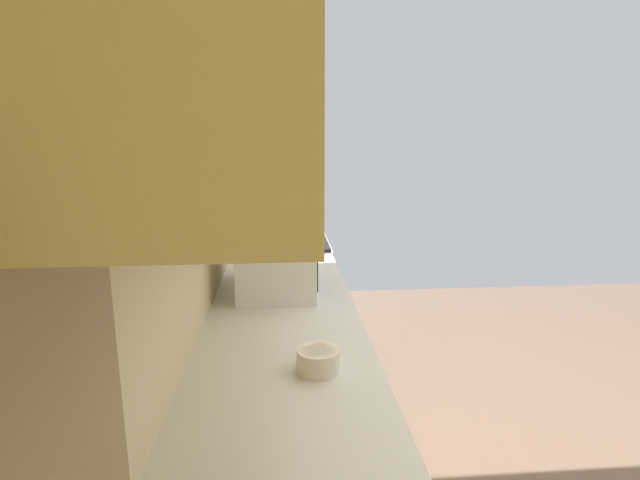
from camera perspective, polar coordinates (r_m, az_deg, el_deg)
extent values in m
cube|color=beige|center=(1.74, -16.52, 2.47)|extent=(3.98, 0.12, 2.66)
cube|color=silver|center=(1.44, -4.60, -16.78)|extent=(3.00, 0.61, 0.02)
cube|color=#332819|center=(1.90, 5.55, -25.47)|extent=(0.01, 0.01, 0.83)
cube|color=#332819|center=(2.24, 3.54, -18.85)|extent=(0.01, 0.01, 0.83)
cube|color=#332819|center=(2.61, 2.19, -14.04)|extent=(0.01, 0.01, 0.83)
cube|color=#F5E17B|center=(1.28, -11.21, 22.00)|extent=(1.64, 0.34, 0.67)
cube|color=#997A4C|center=(0.67, -31.09, -18.39)|extent=(0.50, 0.02, 0.59)
cube|color=white|center=(0.67, -31.65, -18.32)|extent=(0.44, 0.01, 0.53)
cube|color=#B7BABF|center=(3.32, -4.32, -7.96)|extent=(0.71, 0.61, 0.92)
cube|color=black|center=(3.35, 1.06, -8.57)|extent=(0.55, 0.01, 0.51)
cube|color=black|center=(3.18, -4.46, 0.01)|extent=(0.67, 0.58, 0.02)
cube|color=#B7BABF|center=(3.18, -9.61, 1.33)|extent=(0.67, 0.04, 0.18)
cylinder|color=#38383D|center=(3.03, -2.38, -0.30)|extent=(0.11, 0.11, 0.01)
cylinder|color=#38383D|center=(3.33, -2.60, 0.87)|extent=(0.11, 0.11, 0.01)
cylinder|color=#38383D|center=(3.03, -6.52, -0.38)|extent=(0.11, 0.11, 0.01)
cylinder|color=#38383D|center=(3.33, -6.36, 0.81)|extent=(0.11, 0.11, 0.01)
cube|color=white|center=(2.17, -5.26, -2.08)|extent=(0.50, 0.33, 0.30)
cube|color=black|center=(2.13, -0.66, -2.30)|extent=(0.31, 0.01, 0.21)
cube|color=#2D2D33|center=(2.37, -1.07, -0.82)|extent=(0.09, 0.01, 0.21)
cylinder|color=silver|center=(1.46, -0.22, -14.25)|extent=(0.13, 0.13, 0.07)
cylinder|color=#D7F4BC|center=(1.46, -0.22, -13.63)|extent=(0.11, 0.11, 0.03)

